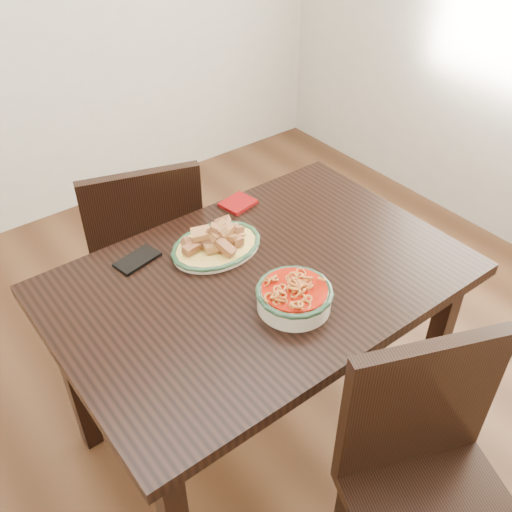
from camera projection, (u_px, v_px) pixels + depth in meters
floor at (249, 403)px, 2.26m from camera, size 3.50×3.50×0.00m
dining_table at (260, 299)px, 1.77m from camera, size 1.23×0.82×0.75m
chair_far at (145, 247)px, 2.23m from camera, size 0.53×0.53×0.89m
chair_near at (428, 479)px, 1.46m from camera, size 0.55×0.55×0.89m
fish_plate at (216, 238)px, 1.78m from camera, size 0.29×0.23×0.11m
noodle_bowl at (294, 295)px, 1.58m from camera, size 0.22×0.22×0.08m
smartphone at (137, 260)px, 1.76m from camera, size 0.15×0.10×0.01m
napkin at (238, 203)px, 2.01m from camera, size 0.13×0.11×0.01m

